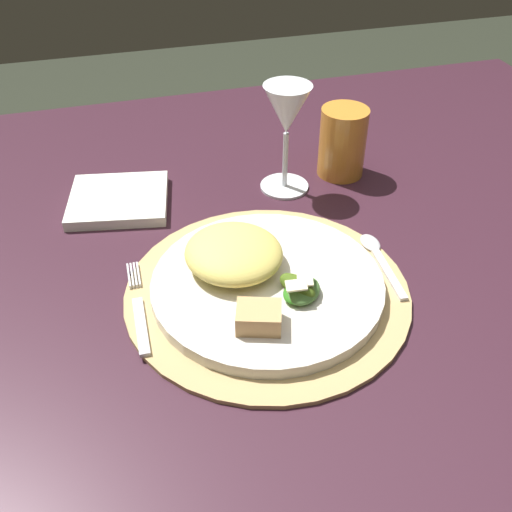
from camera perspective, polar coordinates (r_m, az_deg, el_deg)
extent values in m
cube|color=#371C28|center=(0.80, 4.06, -0.29)|extent=(1.34, 1.10, 0.03)
cylinder|color=#3C1925|center=(1.60, 18.35, 3.18)|extent=(0.06, 0.06, 0.73)
cylinder|color=tan|center=(0.72, 1.09, -3.44)|extent=(0.35, 0.35, 0.01)
cylinder|color=silver|center=(0.71, 1.10, -2.79)|extent=(0.28, 0.28, 0.02)
ellipsoid|color=#E4CF62|center=(0.72, -2.16, 0.29)|extent=(0.16, 0.16, 0.04)
ellipsoid|color=#296E19|center=(0.69, 4.39, -3.32)|extent=(0.06, 0.06, 0.01)
ellipsoid|color=#426A30|center=(0.68, 4.56, -3.36)|extent=(0.06, 0.06, 0.02)
ellipsoid|color=#405B17|center=(0.68, 4.00, -2.93)|extent=(0.05, 0.06, 0.02)
cube|color=#F1E7B5|center=(0.67, 3.90, -2.84)|extent=(0.03, 0.02, 0.00)
cube|color=beige|center=(0.68, 4.73, -2.16)|extent=(0.02, 0.03, 0.00)
cube|color=tan|center=(0.64, 0.27, -5.92)|extent=(0.06, 0.05, 0.02)
cube|color=silver|center=(0.68, -11.02, -6.63)|extent=(0.01, 0.09, 0.00)
cube|color=silver|center=(0.75, -12.14, -1.92)|extent=(0.00, 0.05, 0.00)
cube|color=silver|center=(0.75, -11.84, -1.87)|extent=(0.00, 0.05, 0.00)
cube|color=silver|center=(0.75, -11.54, -1.83)|extent=(0.00, 0.05, 0.00)
cube|color=silver|center=(0.75, -11.24, -1.78)|extent=(0.00, 0.05, 0.00)
cube|color=silver|center=(0.76, 12.64, -1.63)|extent=(0.02, 0.10, 0.00)
ellipsoid|color=silver|center=(0.80, 10.95, 1.26)|extent=(0.02, 0.04, 0.01)
cube|color=white|center=(0.90, -13.09, 5.30)|extent=(0.16, 0.15, 0.02)
cylinder|color=silver|center=(0.92, 2.75, 6.73)|extent=(0.07, 0.07, 0.00)
cylinder|color=silver|center=(0.90, 2.84, 9.23)|extent=(0.01, 0.01, 0.09)
cone|color=silver|center=(0.86, 3.00, 13.88)|extent=(0.07, 0.07, 0.07)
cylinder|color=orange|center=(0.94, 8.33, 10.79)|extent=(0.07, 0.07, 0.11)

